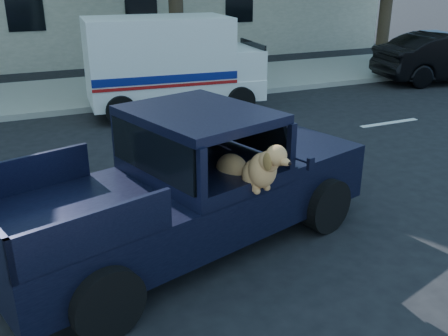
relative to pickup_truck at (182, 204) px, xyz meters
The scene contains 5 objects.
ground 1.82m from the pickup_truck, behind, with size 120.00×120.00×0.00m, color black.
far_sidewalk 9.24m from the pickup_truck, 100.75° to the left, with size 60.00×4.00×0.15m, color gray.
lane_stripes 3.33m from the pickup_truck, 85.09° to the left, with size 21.60×0.14×0.01m, color silver, non-canonical shape.
pickup_truck is the anchor object (origin of this frame).
mail_truck 6.76m from the pickup_truck, 72.48° to the left, with size 4.35×2.46×2.29m.
Camera 1 is at (-0.11, -5.20, 3.27)m, focal length 40.00 mm.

